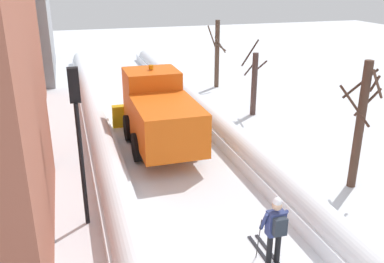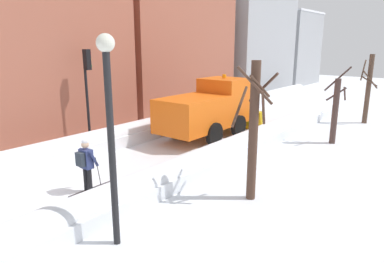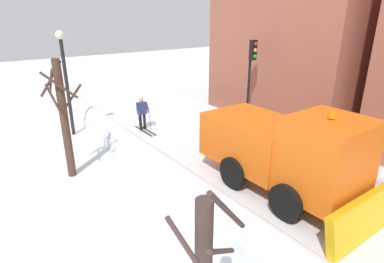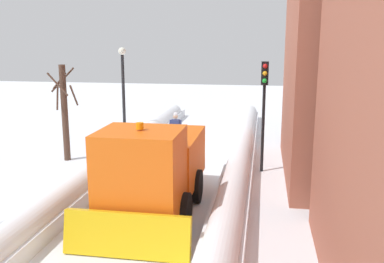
{
  "view_description": "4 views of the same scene",
  "coord_description": "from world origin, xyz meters",
  "px_view_note": "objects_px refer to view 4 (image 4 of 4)",
  "views": [
    {
      "loc": [
        -3.57,
        -6.33,
        6.62
      ],
      "look_at": [
        0.27,
        6.35,
        1.63
      ],
      "focal_mm": 39.07,
      "sensor_mm": 36.0,
      "label": 1
    },
    {
      "loc": [
        9.91,
        -4.95,
        4.67
      ],
      "look_at": [
        1.12,
        6.15,
        1.09
      ],
      "focal_mm": 32.57,
      "sensor_mm": 36.0,
      "label": 2
    },
    {
      "loc": [
        7.56,
        14.98,
        5.59
      ],
      "look_at": [
        0.99,
        5.8,
        1.35
      ],
      "focal_mm": 29.6,
      "sensor_mm": 36.0,
      "label": 3
    },
    {
      "loc": [
        -3.42,
        21.25,
        5.23
      ],
      "look_at": [
        -0.54,
        4.12,
        1.52
      ],
      "focal_mm": 39.94,
      "sensor_mm": 36.0,
      "label": 4
    }
  ],
  "objects_px": {
    "traffic_light_pole": "(264,96)",
    "bare_tree_near": "(65,110)",
    "plow_truck": "(154,167)",
    "street_lamp": "(123,82)",
    "skier": "(176,128)"
  },
  "relations": [
    {
      "from": "bare_tree_near",
      "to": "traffic_light_pole",
      "type": "bearing_deg",
      "value": 177.43
    },
    {
      "from": "plow_truck",
      "to": "traffic_light_pole",
      "type": "bearing_deg",
      "value": -123.88
    },
    {
      "from": "plow_truck",
      "to": "skier",
      "type": "distance_m",
      "value": 8.11
    },
    {
      "from": "plow_truck",
      "to": "bare_tree_near",
      "type": "distance_m",
      "value": 7.49
    },
    {
      "from": "plow_truck",
      "to": "street_lamp",
      "type": "distance_m",
      "value": 10.39
    },
    {
      "from": "skier",
      "to": "street_lamp",
      "type": "distance_m",
      "value": 3.98
    },
    {
      "from": "street_lamp",
      "to": "bare_tree_near",
      "type": "height_order",
      "value": "street_lamp"
    },
    {
      "from": "street_lamp",
      "to": "bare_tree_near",
      "type": "relative_size",
      "value": 1.16
    },
    {
      "from": "plow_truck",
      "to": "street_lamp",
      "type": "xyz_separation_m",
      "value": [
        4.07,
        -9.41,
        1.64
      ]
    },
    {
      "from": "skier",
      "to": "bare_tree_near",
      "type": "height_order",
      "value": "bare_tree_near"
    },
    {
      "from": "bare_tree_near",
      "to": "skier",
      "type": "bearing_deg",
      "value": -146.85
    },
    {
      "from": "skier",
      "to": "street_lamp",
      "type": "relative_size",
      "value": 0.37
    },
    {
      "from": "traffic_light_pole",
      "to": "bare_tree_near",
      "type": "distance_m",
      "value": 8.63
    },
    {
      "from": "bare_tree_near",
      "to": "street_lamp",
      "type": "bearing_deg",
      "value": -106.87
    },
    {
      "from": "traffic_light_pole",
      "to": "bare_tree_near",
      "type": "xyz_separation_m",
      "value": [
        8.58,
        -0.39,
        -0.88
      ]
    }
  ]
}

